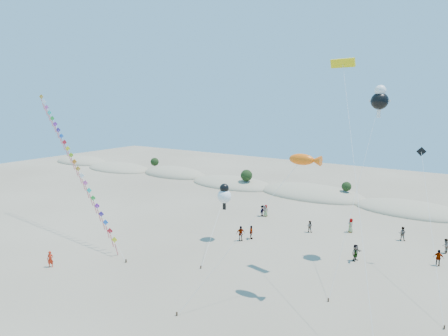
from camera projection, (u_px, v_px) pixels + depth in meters
ground at (102, 320)px, 28.37m from camera, size 160.00×160.00×0.00m
dune_ridge at (317, 195)px, 65.06m from camera, size 145.30×11.49×5.57m
kite_train at (73, 160)px, 46.15m from camera, size 23.41×6.52×17.70m
fish_kite at (305, 160)px, 30.35m from camera, size 8.00×9.11×12.12m
cartoon_kite_low at (224, 195)px, 43.88m from camera, size 3.28×8.87×6.81m
cartoon_kite_high at (380, 99)px, 37.15m from camera, size 2.00×12.48×17.90m
parafoil_kite at (343, 67)px, 33.85m from camera, size 8.87×16.52×20.16m
dark_kite at (427, 195)px, 33.72m from camera, size 4.05×11.72×11.92m
flyer_foreground at (50, 259)px, 37.16m from camera, size 0.72×0.68×1.65m
beachgoers at (340, 234)px, 43.97m from camera, size 25.74×11.46×1.81m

